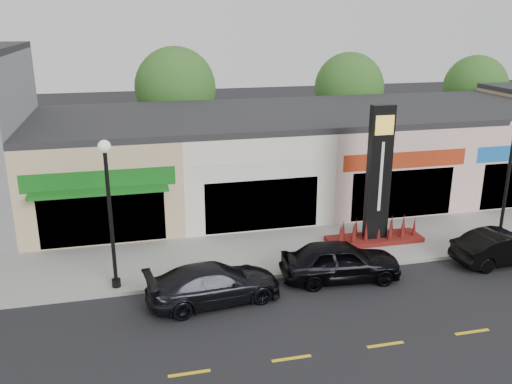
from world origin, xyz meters
TOP-DOWN VIEW (x-y plane):
  - ground at (0.00, 0.00)m, footprint 120.00×120.00m
  - sidewalk at (0.00, 4.35)m, footprint 52.00×4.30m
  - curb at (0.00, 2.10)m, footprint 52.00×0.20m
  - shop_beige at (-8.50, 11.46)m, footprint 7.00×10.85m
  - shop_cream at (-1.50, 11.47)m, footprint 7.00×10.01m
  - shop_pink_w at (5.50, 11.47)m, footprint 7.00×10.01m
  - shop_pink_e at (12.50, 11.47)m, footprint 7.00×10.01m
  - tree_rear_west at (-4.00, 19.50)m, footprint 5.20×5.20m
  - tree_rear_mid at (8.00, 19.50)m, footprint 4.80×4.80m
  - tree_rear_east at (18.00, 19.50)m, footprint 4.60×4.60m
  - lamp_west_near at (-8.00, 2.50)m, footprint 0.44×0.44m
  - lamp_east_near at (8.00, 2.50)m, footprint 0.44×0.44m
  - pylon_sign at (3.00, 4.20)m, footprint 4.20×1.30m
  - car_dark_sedan at (-4.65, 0.86)m, footprint 2.56×4.95m
  - car_black_sedan at (0.27, 1.41)m, footprint 2.19×4.65m
  - car_black_conv at (7.24, 1.23)m, footprint 1.66×4.24m

SIDE VIEW (x-z plane):
  - ground at x=0.00m, z-range 0.00..0.00m
  - sidewalk at x=0.00m, z-range 0.00..0.15m
  - curb at x=0.00m, z-range 0.00..0.15m
  - car_dark_sedan at x=-4.65m, z-range 0.00..1.37m
  - car_black_conv at x=7.24m, z-range 0.00..1.37m
  - car_black_sedan at x=0.27m, z-range 0.00..1.54m
  - pylon_sign at x=3.00m, z-range -0.73..5.27m
  - shop_cream at x=-1.50m, z-range 0.00..4.80m
  - shop_pink_w at x=5.50m, z-range 0.00..4.80m
  - shop_pink_e at x=12.50m, z-range 0.00..4.80m
  - shop_beige at x=-8.50m, z-range 0.00..4.80m
  - lamp_west_near at x=-8.00m, z-range 0.74..6.21m
  - lamp_east_near at x=8.00m, z-range 0.74..6.21m
  - tree_rear_east at x=18.00m, z-range 1.16..8.10m
  - tree_rear_mid at x=8.00m, z-range 1.24..8.53m
  - tree_rear_west at x=-4.00m, z-range 1.30..9.13m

